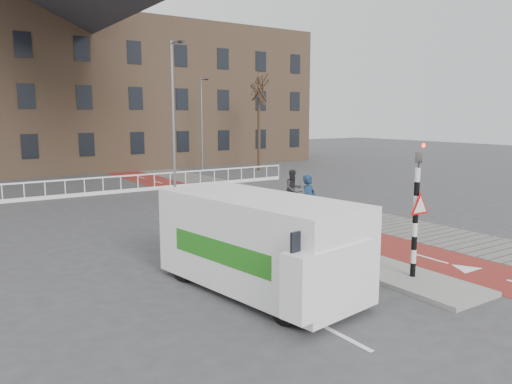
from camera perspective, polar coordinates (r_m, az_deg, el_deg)
ground at (r=15.72m, az=13.09°, el=-7.46°), size 120.00×120.00×0.00m
bike_lane at (r=24.24m, az=-1.87°, el=-1.51°), size 2.50×60.00×0.01m
sidewalk at (r=25.81m, az=3.42°, el=-0.89°), size 3.00×60.00×0.01m
curb_island at (r=18.15m, az=2.29°, el=-4.84°), size 1.80×16.00×0.12m
traffic_signal at (r=13.55m, az=17.88°, el=-1.62°), size 0.80×0.80×3.68m
bollard at (r=15.80m, az=10.19°, el=-5.40°), size 0.12×0.12×0.76m
cyclist_near at (r=18.52m, az=6.01°, el=-2.48°), size 1.30×2.22×2.16m
cyclist_far at (r=22.24m, az=4.26°, el=-0.36°), size 0.94×1.86×1.93m
van at (r=12.32m, az=0.30°, el=-5.72°), size 3.01×5.79×2.38m
railing at (r=28.21m, az=-20.95°, el=-0.01°), size 28.00×0.10×0.99m
townhouse_row at (r=43.15m, az=-23.48°, el=12.70°), size 46.00×10.00×15.90m
tree_right at (r=39.42m, az=0.35°, el=7.77°), size 0.24×0.24×7.27m
streetlight_near at (r=23.54m, az=-9.42°, el=7.42°), size 0.12×0.12×7.64m
streetlight_right at (r=39.40m, az=-6.22°, el=7.62°), size 0.12×0.12×7.13m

